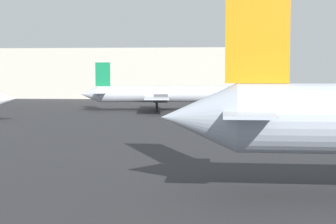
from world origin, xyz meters
name	(u,v)px	position (x,y,z in m)	size (l,w,h in m)	color
airplane_distant	(162,94)	(-5.45, 78.52, 2.94)	(28.33, 20.96, 8.36)	silver
terminal_building	(134,74)	(-17.97, 128.80, 6.48)	(71.69, 19.68, 12.96)	beige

